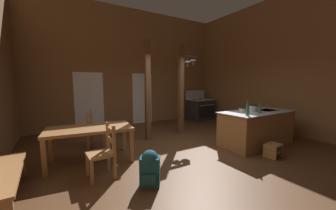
{
  "coord_description": "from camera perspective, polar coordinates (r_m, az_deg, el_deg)",
  "views": [
    {
      "loc": [
        -2.74,
        -3.59,
        1.68
      ],
      "look_at": [
        -0.04,
        0.97,
        1.06
      ],
      "focal_mm": 20.43,
      "sensor_mm": 36.0,
      "label": 1
    }
  ],
  "objects": [
    {
      "name": "bench_along_left_wall",
      "position": [
        3.69,
        -40.24,
        -16.75
      ],
      "size": [
        0.43,
        1.65,
        0.44
      ],
      "color": "olive",
      "rests_on": "ground_plane"
    },
    {
      "name": "dining_table",
      "position": [
        4.41,
        -22.25,
        -7.31
      ],
      "size": [
        1.79,
        1.08,
        0.74
      ],
      "color": "olive",
      "rests_on": "ground_plane"
    },
    {
      "name": "stove_range",
      "position": [
        8.82,
        9.67,
        -1.21
      ],
      "size": [
        1.2,
        0.9,
        1.32
      ],
      "color": "#242424",
      "rests_on": "ground_plane"
    },
    {
      "name": "mixing_bowl_on_counter",
      "position": [
        5.56,
        21.4,
        -1.31
      ],
      "size": [
        0.21,
        0.21,
        0.08
      ],
      "color": "#B2A893",
      "rests_on": "kitchen_island"
    },
    {
      "name": "glazed_door_back_left",
      "position": [
        7.48,
        -22.43,
        1.16
      ],
      "size": [
        1.0,
        0.01,
        2.05
      ],
      "primitive_type": "cube",
      "color": "white",
      "rests_on": "ground_plane"
    },
    {
      "name": "ground_plane",
      "position": [
        4.84,
        6.49,
        -14.32
      ],
      "size": [
        8.32,
        8.38,
        0.1
      ],
      "primitive_type": "cube",
      "color": "#4C301C"
    },
    {
      "name": "bottle_tall_on_counter",
      "position": [
        4.85,
        22.65,
        -1.3
      ],
      "size": [
        0.07,
        0.07,
        0.34
      ],
      "color": "#2D5638",
      "rests_on": "kitchen_island"
    },
    {
      "name": "wall_back",
      "position": [
        7.96,
        -10.56,
        10.83
      ],
      "size": [
        8.32,
        0.14,
        4.54
      ],
      "primitive_type": "cube",
      "color": "brown",
      "rests_on": "ground_plane"
    },
    {
      "name": "wall_right",
      "position": [
        7.51,
        31.21,
        10.24
      ],
      "size": [
        0.14,
        8.38,
        4.54
      ],
      "primitive_type": "cube",
      "color": "brown",
      "rests_on": "ground_plane"
    },
    {
      "name": "bottle_short_on_counter",
      "position": [
        5.31,
        25.74,
        -1.19
      ],
      "size": [
        0.06,
        0.06,
        0.25
      ],
      "color": "#2D5638",
      "rests_on": "kitchen_island"
    },
    {
      "name": "stockpot_on_counter",
      "position": [
        5.57,
        23.85,
        -0.91
      ],
      "size": [
        0.34,
        0.27,
        0.17
      ],
      "color": "#A8AAB2",
      "rests_on": "kitchen_island"
    },
    {
      "name": "ladderback_chair_by_post",
      "position": [
        3.67,
        -18.7,
        -13.22
      ],
      "size": [
        0.46,
        0.46,
        0.95
      ],
      "color": "#9E7044",
      "rests_on": "ground_plane"
    },
    {
      "name": "step_stool",
      "position": [
        5.05,
        28.85,
        -11.49
      ],
      "size": [
        0.39,
        0.33,
        0.3
      ],
      "color": "#9E7044",
      "rests_on": "ground_plane"
    },
    {
      "name": "glazed_panel_back_right",
      "position": [
        8.04,
        -7.67,
        1.95
      ],
      "size": [
        0.84,
        0.01,
        2.05
      ],
      "primitive_type": "cube",
      "color": "white",
      "rests_on": "ground_plane"
    },
    {
      "name": "ladderback_chair_near_window",
      "position": [
        5.41,
        -20.93,
        -6.9
      ],
      "size": [
        0.57,
        0.57,
        0.95
      ],
      "color": "#9E7044",
      "rests_on": "ground_plane"
    },
    {
      "name": "backpack",
      "position": [
        3.28,
        -5.4,
        -17.93
      ],
      "size": [
        0.39,
        0.38,
        0.6
      ],
      "color": "#194756",
      "rests_on": "ground_plane"
    },
    {
      "name": "support_post_center",
      "position": [
        5.6,
        -6.09,
        4.25
      ],
      "size": [
        0.14,
        0.14,
        2.89
      ],
      "color": "brown",
      "rests_on": "ground_plane"
    },
    {
      "name": "kitchen_island",
      "position": [
        5.76,
        24.88,
        -6.22
      ],
      "size": [
        2.18,
        0.99,
        0.91
      ],
      "color": "olive",
      "rests_on": "ground_plane"
    },
    {
      "name": "support_post_with_pot_rack",
      "position": [
        6.22,
        4.17,
        5.53
      ],
      "size": [
        0.67,
        0.21,
        2.89
      ],
      "color": "brown",
      "rests_on": "ground_plane"
    }
  ]
}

